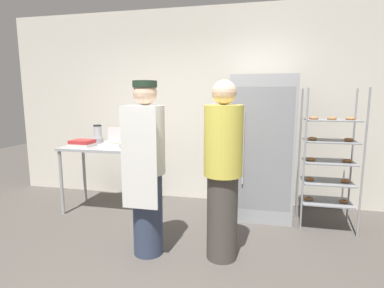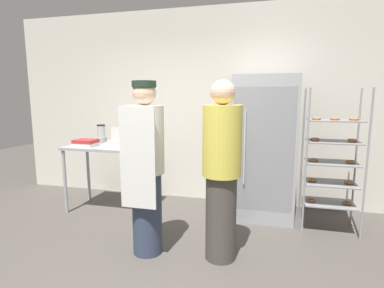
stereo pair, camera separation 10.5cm
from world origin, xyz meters
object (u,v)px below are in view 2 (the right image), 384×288
Objects in this scene: blender_pitcher at (101,135)px; person_baker at (146,167)px; person_customer at (222,171)px; refrigerator at (263,148)px; baking_rack at (332,161)px; binder_stack at (86,143)px; donut_box at (116,142)px.

person_baker is (1.21, -1.19, -0.13)m from blender_pitcher.
refrigerator is at bearing 73.04° from person_customer.
binder_stack is at bearing -177.16° from baking_rack.
baking_rack is at bearing 2.84° from binder_stack.
person_baker is at bearing -49.54° from donut_box.
refrigerator reaches higher than blender_pitcher.
refrigerator is 1.07× the size of person_baker.
binder_stack is (-0.07, -0.30, -0.07)m from blender_pitcher.
donut_box is at bearing 149.65° from person_customer.
person_customer is at bearing -22.13° from binder_stack.
baking_rack is 0.97× the size of person_baker.
refrigerator reaches higher than donut_box.
person_baker is 1.00× the size of person_customer.
refrigerator is at bearing 7.22° from donut_box.
person_baker is (0.87, -1.02, -0.06)m from donut_box.
blender_pitcher is at bearing 135.28° from person_baker.
refrigerator is 6.34× the size of binder_stack.
person_baker is at bearing -44.72° from blender_pitcher.
person_baker reaches higher than binder_stack.
refrigerator is 1.06× the size of person_customer.
baking_rack reaches higher than donut_box.
donut_box is 0.16× the size of person_customer.
refrigerator is 6.86× the size of donut_box.
refrigerator is at bearing 1.97° from blender_pitcher.
person_baker reaches higher than baking_rack.
person_customer is at bearing -139.74° from baking_rack.
person_baker reaches higher than donut_box.
refrigerator is at bearing 164.40° from baking_rack.
person_baker is at bearing -35.16° from binder_stack.
refrigerator reaches higher than binder_stack.
binder_stack is 0.17× the size of person_baker.
blender_pitcher is at bearing -178.03° from refrigerator.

